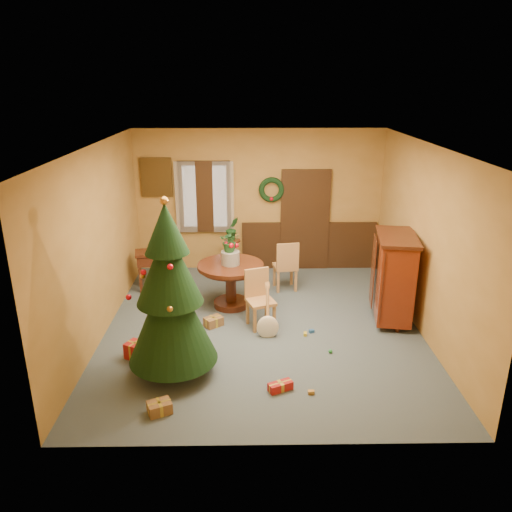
{
  "coord_description": "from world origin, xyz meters",
  "views": [
    {
      "loc": [
        -0.22,
        -7.22,
        3.8
      ],
      "look_at": [
        -0.1,
        0.4,
        1.09
      ],
      "focal_mm": 35.0,
      "sensor_mm": 36.0,
      "label": 1
    }
  ],
  "objects_px": {
    "christmas_tree": "(170,294)",
    "writing_desk": "(159,260)",
    "chair_near": "(259,296)",
    "dining_table": "(231,277)",
    "sideboard": "(394,275)"
  },
  "relations": [
    {
      "from": "dining_table",
      "to": "christmas_tree",
      "type": "xyz_separation_m",
      "value": [
        -0.71,
        -2.11,
        0.61
      ]
    },
    {
      "from": "dining_table",
      "to": "writing_desk",
      "type": "xyz_separation_m",
      "value": [
        -1.39,
        0.85,
        0.01
      ]
    },
    {
      "from": "christmas_tree",
      "to": "sideboard",
      "type": "distance_m",
      "value": 3.75
    },
    {
      "from": "dining_table",
      "to": "christmas_tree",
      "type": "height_order",
      "value": "christmas_tree"
    },
    {
      "from": "dining_table",
      "to": "sideboard",
      "type": "distance_m",
      "value": 2.74
    },
    {
      "from": "writing_desk",
      "to": "sideboard",
      "type": "distance_m",
      "value": 4.31
    },
    {
      "from": "dining_table",
      "to": "chair_near",
      "type": "distance_m",
      "value": 0.86
    },
    {
      "from": "christmas_tree",
      "to": "writing_desk",
      "type": "xyz_separation_m",
      "value": [
        -0.68,
        2.96,
        -0.6
      ]
    },
    {
      "from": "chair_near",
      "to": "writing_desk",
      "type": "bearing_deg",
      "value": 140.19
    },
    {
      "from": "chair_near",
      "to": "sideboard",
      "type": "bearing_deg",
      "value": 4.36
    },
    {
      "from": "dining_table",
      "to": "writing_desk",
      "type": "distance_m",
      "value": 1.63
    },
    {
      "from": "dining_table",
      "to": "chair_near",
      "type": "height_order",
      "value": "chair_near"
    },
    {
      "from": "writing_desk",
      "to": "chair_near",
      "type": "bearing_deg",
      "value": -39.81
    },
    {
      "from": "writing_desk",
      "to": "sideboard",
      "type": "bearing_deg",
      "value": -18.86
    },
    {
      "from": "chair_near",
      "to": "sideboard",
      "type": "xyz_separation_m",
      "value": [
        2.2,
        0.17,
        0.28
      ]
    }
  ]
}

